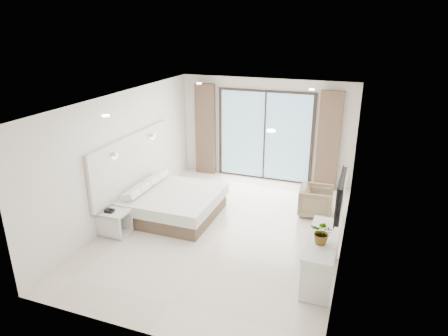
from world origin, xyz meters
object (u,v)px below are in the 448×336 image
Objects in this scene: bed at (172,203)px; console_desk at (322,249)px; nightstand at (115,223)px; armchair at (316,200)px.

console_desk is (3.37, -1.23, 0.27)m from bed.
nightstand is at bearing -120.68° from bed.
armchair is (-0.40, 2.35, -0.20)m from console_desk.
armchair is at bearing 99.70° from console_desk.
console_desk is at bearing -20.06° from bed.
bed is at bearing 59.60° from nightstand.
armchair reaches higher than nightstand.
bed is 1.34m from nightstand.
nightstand is 4.07m from console_desk.
nightstand is (-0.69, -1.16, -0.03)m from bed.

